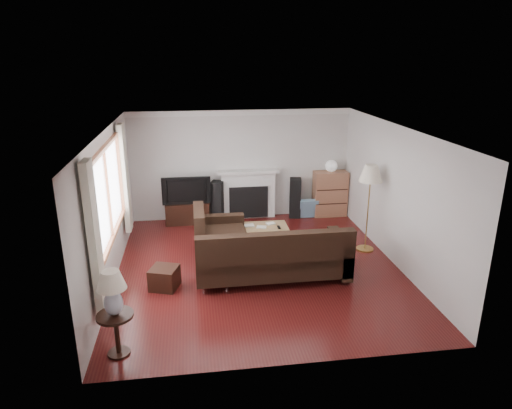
{
  "coord_description": "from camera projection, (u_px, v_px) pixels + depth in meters",
  "views": [
    {
      "loc": [
        -1.1,
        -7.4,
        3.7
      ],
      "look_at": [
        0.0,
        0.3,
        1.1
      ],
      "focal_mm": 32.0,
      "sensor_mm": 36.0,
      "label": 1
    }
  ],
  "objects": [
    {
      "name": "fireplace",
      "position": [
        248.0,
        194.0,
        10.59
      ],
      "size": [
        1.4,
        0.26,
        1.15
      ],
      "primitive_type": "cube",
      "color": "white",
      "rests_on": "room"
    },
    {
      "name": "footstool",
      "position": [
        164.0,
        278.0,
        7.5
      ],
      "size": [
        0.54,
        0.54,
        0.36
      ],
      "primitive_type": "cube",
      "rotation": [
        0.0,
        0.0,
        -0.32
      ],
      "color": "black",
      "rests_on": "ground"
    },
    {
      "name": "bookshelf",
      "position": [
        330.0,
        194.0,
        10.75
      ],
      "size": [
        0.78,
        0.37,
        1.07
      ],
      "primitive_type": "cube",
      "color": "#9D6649",
      "rests_on": "ground"
    },
    {
      "name": "window",
      "position": [
        108.0,
        194.0,
        7.26
      ],
      "size": [
        0.12,
        2.74,
        1.54
      ],
      "primitive_type": "cube",
      "color": "brown",
      "rests_on": "room"
    },
    {
      "name": "curtain_near",
      "position": [
        94.0,
        240.0,
        5.89
      ],
      "size": [
        0.1,
        0.35,
        2.1
      ],
      "primitive_type": "cube",
      "color": "beige",
      "rests_on": "room"
    },
    {
      "name": "side_table",
      "position": [
        117.0,
        334.0,
        5.8
      ],
      "size": [
        0.47,
        0.47,
        0.58
      ],
      "primitive_type": "cube",
      "color": "black",
      "rests_on": "ground"
    },
    {
      "name": "globe_lamp",
      "position": [
        331.0,
        166.0,
        10.54
      ],
      "size": [
        0.27,
        0.27,
        0.27
      ],
      "primitive_type": "sphere",
      "color": "white",
      "rests_on": "bookshelf"
    },
    {
      "name": "floor_lamp",
      "position": [
        368.0,
        209.0,
        8.73
      ],
      "size": [
        0.55,
        0.55,
        1.72
      ],
      "primitive_type": "cube",
      "rotation": [
        0.0,
        0.0,
        -0.28
      ],
      "color": "#AB813B",
      "rests_on": "ground"
    },
    {
      "name": "sectional_sofa",
      "position": [
        272.0,
        253.0,
        7.76
      ],
      "size": [
        2.81,
        2.05,
        0.91
      ],
      "primitive_type": "cube",
      "color": "black",
      "rests_on": "ground"
    },
    {
      "name": "curtain_far",
      "position": [
        125.0,
        179.0,
        8.74
      ],
      "size": [
        0.1,
        0.35,
        2.1
      ],
      "primitive_type": "cube",
      "color": "beige",
      "rests_on": "room"
    },
    {
      "name": "speaker_right",
      "position": [
        295.0,
        198.0,
        10.68
      ],
      "size": [
        0.31,
        0.35,
        0.93
      ],
      "primitive_type": "cube",
      "rotation": [
        0.0,
        0.0,
        -0.19
      ],
      "color": "black",
      "rests_on": "ground"
    },
    {
      "name": "coffee_table",
      "position": [
        261.0,
        236.0,
        9.15
      ],
      "size": [
        1.07,
        0.59,
        0.41
      ],
      "primitive_type": "cube",
      "rotation": [
        0.0,
        0.0,
        -0.02
      ],
      "color": "olive",
      "rests_on": "ground"
    },
    {
      "name": "table_lamp",
      "position": [
        112.0,
        293.0,
        5.62
      ],
      "size": [
        0.37,
        0.37,
        0.59
      ],
      "primitive_type": "cube",
      "color": "silver",
      "rests_on": "side_table"
    },
    {
      "name": "speaker_left",
      "position": [
        218.0,
        201.0,
        10.42
      ],
      "size": [
        0.35,
        0.38,
        0.94
      ],
      "primitive_type": "cube",
      "rotation": [
        0.0,
        0.0,
        -0.33
      ],
      "color": "black",
      "rests_on": "ground"
    },
    {
      "name": "room",
      "position": [
        258.0,
        202.0,
        7.87
      ],
      "size": [
        5.1,
        5.6,
        2.54
      ],
      "color": "#4B1210",
      "rests_on": "ground"
    },
    {
      "name": "television",
      "position": [
        186.0,
        189.0,
        10.2
      ],
      "size": [
        1.08,
        0.14,
        0.62
      ],
      "primitive_type": "imported",
      "color": "black",
      "rests_on": "tv_stand"
    },
    {
      "name": "tv_stand",
      "position": [
        188.0,
        212.0,
        10.37
      ],
      "size": [
        0.97,
        0.44,
        0.49
      ],
      "primitive_type": "cube",
      "color": "black",
      "rests_on": "ground"
    }
  ]
}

